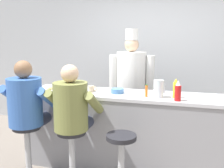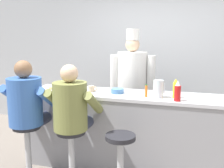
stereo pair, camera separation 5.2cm
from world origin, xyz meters
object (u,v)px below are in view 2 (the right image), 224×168
(hot_sauce_bottle_orange, at_px, (146,91))
(diner_seated_blue, at_px, (27,105))
(empty_stool_round, at_px, (120,155))
(water_pitcher_clear, at_px, (158,89))
(mustard_bottle_yellow, at_px, (175,89))
(breakfast_plate, at_px, (52,89))
(diner_seated_olive, at_px, (72,110))
(coffee_mug_tan, at_px, (92,89))
(cereal_bowl, at_px, (117,91))
(cook_in_whites_near, at_px, (132,82))
(ketchup_bottle_red, at_px, (178,92))

(hot_sauce_bottle_orange, relative_size, diner_seated_blue, 0.10)
(empty_stool_round, bearing_deg, water_pitcher_clear, 55.44)
(mustard_bottle_yellow, height_order, diner_seated_blue, diner_seated_blue)
(hot_sauce_bottle_orange, distance_m, empty_stool_round, 0.82)
(breakfast_plate, relative_size, diner_seated_olive, 0.17)
(diner_seated_blue, bearing_deg, coffee_mug_tan, 39.63)
(mustard_bottle_yellow, relative_size, coffee_mug_tan, 1.93)
(water_pitcher_clear, bearing_deg, coffee_mug_tan, 175.19)
(mustard_bottle_yellow, relative_size, cereal_bowl, 1.41)
(mustard_bottle_yellow, relative_size, water_pitcher_clear, 1.11)
(hot_sauce_bottle_orange, xyz_separation_m, cook_in_whites_near, (-0.39, 0.97, -0.07))
(ketchup_bottle_red, xyz_separation_m, empty_stool_round, (-0.57, -0.38, -0.68))
(ketchup_bottle_red, relative_size, diner_seated_olive, 0.16)
(ketchup_bottle_red, distance_m, mustard_bottle_yellow, 0.15)
(hot_sauce_bottle_orange, relative_size, coffee_mug_tan, 1.23)
(diner_seated_blue, height_order, cook_in_whites_near, cook_in_whites_near)
(coffee_mug_tan, bearing_deg, empty_stool_round, -45.56)
(ketchup_bottle_red, distance_m, empty_stool_round, 0.96)
(mustard_bottle_yellow, height_order, cook_in_whites_near, cook_in_whites_near)
(ketchup_bottle_red, distance_m, cook_in_whites_near, 1.33)
(hot_sauce_bottle_orange, distance_m, water_pitcher_clear, 0.15)
(ketchup_bottle_red, height_order, diner_seated_blue, diner_seated_blue)
(ketchup_bottle_red, xyz_separation_m, water_pitcher_clear, (-0.23, 0.11, -0.00))
(breakfast_plate, height_order, empty_stool_round, breakfast_plate)
(mustard_bottle_yellow, relative_size, empty_stool_round, 0.34)
(mustard_bottle_yellow, bearing_deg, water_pitcher_clear, -170.78)
(coffee_mug_tan, height_order, diner_seated_blue, diner_seated_blue)
(water_pitcher_clear, distance_m, coffee_mug_tan, 0.90)
(mustard_bottle_yellow, xyz_separation_m, cook_in_whites_near, (-0.74, 0.93, -0.11))
(hot_sauce_bottle_orange, height_order, cereal_bowl, hot_sauce_bottle_orange)
(hot_sauce_bottle_orange, height_order, coffee_mug_tan, hot_sauce_bottle_orange)
(cereal_bowl, distance_m, empty_stool_round, 0.86)
(water_pitcher_clear, xyz_separation_m, cereal_bowl, (-0.54, 0.10, -0.08))
(diner_seated_blue, height_order, diner_seated_olive, diner_seated_blue)
(mustard_bottle_yellow, height_order, hot_sauce_bottle_orange, mustard_bottle_yellow)
(coffee_mug_tan, height_order, empty_stool_round, coffee_mug_tan)
(breakfast_plate, height_order, diner_seated_olive, diner_seated_olive)
(water_pitcher_clear, height_order, empty_stool_round, water_pitcher_clear)
(water_pitcher_clear, relative_size, empty_stool_round, 0.30)
(water_pitcher_clear, distance_m, diner_seated_olive, 1.06)
(ketchup_bottle_red, xyz_separation_m, breakfast_plate, (-1.68, 0.12, -0.10))
(breakfast_plate, bearing_deg, cook_in_whites_near, 46.30)
(water_pitcher_clear, height_order, cook_in_whites_near, cook_in_whites_near)
(diner_seated_blue, bearing_deg, water_pitcher_clear, 16.55)
(diner_seated_blue, distance_m, cook_in_whites_near, 1.73)
(hot_sauce_bottle_orange, xyz_separation_m, cereal_bowl, (-0.40, 0.10, -0.04))
(ketchup_bottle_red, height_order, cereal_bowl, ketchup_bottle_red)
(hot_sauce_bottle_orange, xyz_separation_m, diner_seated_olive, (-0.79, -0.45, -0.18))
(ketchup_bottle_red, bearing_deg, coffee_mug_tan, 170.51)
(water_pitcher_clear, bearing_deg, hot_sauce_bottle_orange, -177.63)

